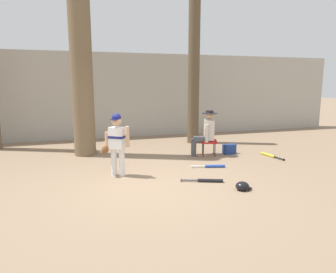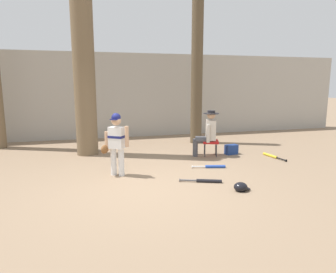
# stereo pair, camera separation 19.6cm
# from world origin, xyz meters

# --- Properties ---
(ground_plane) EXTENTS (60.00, 60.00, 0.00)m
(ground_plane) POSITION_xyz_m (0.00, 0.00, 0.00)
(ground_plane) COLOR #897056
(concrete_back_wall) EXTENTS (18.00, 0.36, 2.92)m
(concrete_back_wall) POSITION_xyz_m (0.00, 5.55, 1.46)
(concrete_back_wall) COLOR #ADA89E
(concrete_back_wall) RESTS_ON ground
(tree_near_player) EXTENTS (0.76, 0.76, 6.61)m
(tree_near_player) POSITION_xyz_m (-0.96, 3.03, 2.94)
(tree_near_player) COLOR brown
(tree_near_player) RESTS_ON ground
(tree_behind_spectator) EXTENTS (0.60, 0.60, 4.91)m
(tree_behind_spectator) POSITION_xyz_m (2.43, 3.77, 2.13)
(tree_behind_spectator) COLOR brown
(tree_behind_spectator) RESTS_ON ground
(young_ballplayer) EXTENTS (0.60, 0.38, 1.31)m
(young_ballplayer) POSITION_xyz_m (-0.40, 0.88, 0.74)
(young_ballplayer) COLOR white
(young_ballplayer) RESTS_ON ground
(folding_stool) EXTENTS (0.51, 0.51, 0.41)m
(folding_stool) POSITION_xyz_m (2.17, 1.97, 0.36)
(folding_stool) COLOR red
(folding_stool) RESTS_ON ground
(seated_spectator) EXTENTS (0.68, 0.54, 1.20)m
(seated_spectator) POSITION_xyz_m (2.07, 2.00, 0.64)
(seated_spectator) COLOR #47474C
(seated_spectator) RESTS_ON ground
(handbag_beside_stool) EXTENTS (0.36, 0.23, 0.26)m
(handbag_beside_stool) POSITION_xyz_m (2.78, 1.97, 0.13)
(handbag_beside_stool) COLOR navy
(handbag_beside_stool) RESTS_ON ground
(bat_black_composite) EXTENTS (0.79, 0.36, 0.07)m
(bat_black_composite) POSITION_xyz_m (1.21, -0.04, 0.03)
(bat_black_composite) COLOR black
(bat_black_composite) RESTS_ON ground
(bat_blue_youth) EXTENTS (0.76, 0.25, 0.07)m
(bat_blue_youth) POSITION_xyz_m (1.75, 0.86, 0.03)
(bat_blue_youth) COLOR #2347AD
(bat_blue_youth) RESTS_ON ground
(bat_yellow_trainer) EXTENTS (0.16, 0.83, 0.07)m
(bat_yellow_trainer) POSITION_xyz_m (3.64, 1.38, 0.03)
(bat_yellow_trainer) COLOR yellow
(bat_yellow_trainer) RESTS_ON ground
(batting_helmet_black) EXTENTS (0.29, 0.22, 0.17)m
(batting_helmet_black) POSITION_xyz_m (1.63, -0.64, 0.07)
(batting_helmet_black) COLOR black
(batting_helmet_black) RESTS_ON ground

